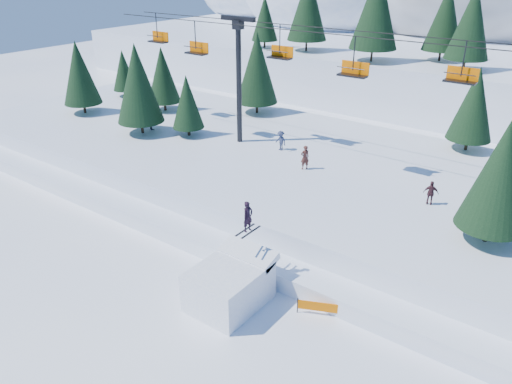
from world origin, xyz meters
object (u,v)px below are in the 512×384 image
Objects in this scene: chairlift at (349,77)px; jump_kicker at (230,284)px; banner_near at (324,308)px; banner_far at (397,314)px.

jump_kicker is at bearing -84.90° from chairlift.
jump_kicker is 5.10m from banner_near.
jump_kicker is at bearing -156.71° from banner_near.
jump_kicker is at bearing -154.80° from banner_far.
chairlift reaches higher than jump_kicker.
chairlift is at bearing 95.10° from jump_kicker.
banner_near is 0.94× the size of banner_far.
banner_near is (6.01, -13.32, -8.78)m from chairlift.
banner_near is (4.65, 2.00, -0.70)m from jump_kicker.
jump_kicker is 8.77m from banner_far.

